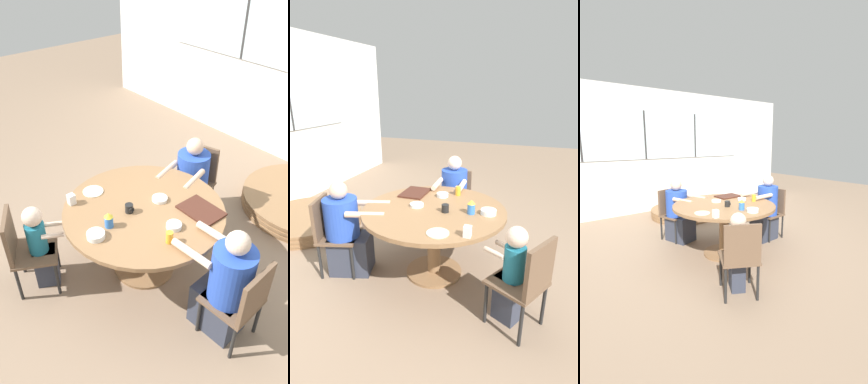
% 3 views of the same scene
% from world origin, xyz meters
% --- Properties ---
extents(ground_plane, '(16.00, 16.00, 0.00)m').
position_xyz_m(ground_plane, '(0.00, 0.00, 0.00)').
color(ground_plane, '#8C725B').
extents(dining_table, '(1.46, 1.46, 0.75)m').
position_xyz_m(dining_table, '(0.00, 0.00, 0.61)').
color(dining_table, olive).
rests_on(dining_table, ground_plane).
extents(chair_for_woman_green_shirt, '(0.50, 0.50, 0.84)m').
position_xyz_m(chair_for_woman_green_shirt, '(-0.32, 1.06, 0.50)').
color(chair_for_woman_green_shirt, brown).
rests_on(chair_for_woman_green_shirt, ground_plane).
extents(chair_for_man_blue_shirt, '(0.42, 0.42, 0.84)m').
position_xyz_m(chair_for_man_blue_shirt, '(1.10, 0.07, 0.50)').
color(chair_for_man_blue_shirt, brown).
rests_on(chair_for_man_blue_shirt, ground_plane).
extents(chair_for_toddler, '(0.54, 0.54, 0.84)m').
position_xyz_m(chair_for_toddler, '(-0.53, -0.97, 0.50)').
color(chair_for_toddler, brown).
rests_on(chair_for_toddler, ground_plane).
extents(person_woman_green_shirt, '(0.51, 0.71, 1.03)m').
position_xyz_m(person_woman_green_shirt, '(-0.27, 0.89, 0.45)').
color(person_woman_green_shirt, '#333847').
rests_on(person_woman_green_shirt, ground_plane).
extents(person_man_blue_shirt, '(0.65, 0.38, 1.09)m').
position_xyz_m(person_man_blue_shirt, '(0.93, 0.06, 0.48)').
color(person_man_blue_shirt, '#333847').
rests_on(person_man_blue_shirt, ground_plane).
extents(person_toddler, '(0.30, 0.36, 0.90)m').
position_xyz_m(person_toddler, '(-0.45, -0.84, 0.45)').
color(person_toddler, '#333847').
rests_on(person_toddler, ground_plane).
extents(food_tray_dark, '(0.38, 0.27, 0.02)m').
position_xyz_m(food_tray_dark, '(0.36, 0.36, 0.76)').
color(food_tray_dark, '#472319').
rests_on(food_tray_dark, dining_table).
extents(coffee_mug, '(0.08, 0.07, 0.08)m').
position_xyz_m(coffee_mug, '(-0.04, -0.13, 0.79)').
color(coffee_mug, black).
rests_on(coffee_mug, dining_table).
extents(sippy_cup, '(0.08, 0.08, 0.14)m').
position_xyz_m(sippy_cup, '(0.00, -0.38, 0.83)').
color(sippy_cup, blue).
rests_on(sippy_cup, dining_table).
extents(juice_glass, '(0.06, 0.06, 0.11)m').
position_xyz_m(juice_glass, '(0.47, -0.13, 0.81)').
color(juice_glass, gold).
rests_on(juice_glass, dining_table).
extents(milk_carton_small, '(0.06, 0.06, 0.10)m').
position_xyz_m(milk_carton_small, '(-0.48, -0.46, 0.80)').
color(milk_carton_small, silver).
rests_on(milk_carton_small, dining_table).
extents(bowl_white_shallow, '(0.15, 0.15, 0.05)m').
position_xyz_m(bowl_white_shallow, '(0.04, -0.55, 0.78)').
color(bowl_white_shallow, white).
rests_on(bowl_white_shallow, dining_table).
extents(bowl_cereal, '(0.13, 0.13, 0.04)m').
position_xyz_m(bowl_cereal, '(0.36, 0.02, 0.77)').
color(bowl_cereal, silver).
rests_on(bowl_cereal, dining_table).
extents(bowl_fruit, '(0.14, 0.14, 0.03)m').
position_xyz_m(bowl_fruit, '(0.00, 0.19, 0.77)').
color(bowl_fruit, white).
rests_on(bowl_fruit, dining_table).
extents(plate_tortillas, '(0.20, 0.20, 0.01)m').
position_xyz_m(plate_tortillas, '(-0.50, -0.21, 0.76)').
color(plate_tortillas, beige).
rests_on(plate_tortillas, dining_table).
extents(folded_table_stack, '(1.47, 1.47, 0.18)m').
position_xyz_m(folded_table_stack, '(0.51, 2.10, 0.09)').
color(folded_table_stack, olive).
rests_on(folded_table_stack, ground_plane).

